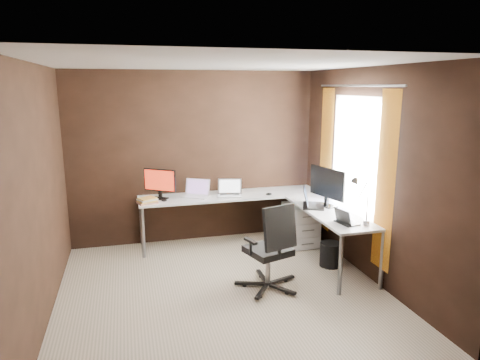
# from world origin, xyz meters

# --- Properties ---
(room) EXTENTS (3.60, 3.60, 2.50)m
(room) POSITION_xyz_m (0.34, 0.07, 1.28)
(room) COLOR #BDAA93
(room) RESTS_ON ground
(desk) EXTENTS (2.65, 2.25, 0.73)m
(desk) POSITION_xyz_m (0.84, 1.04, 0.68)
(desk) COLOR white
(desk) RESTS_ON ground
(drawer_pedestal) EXTENTS (0.42, 0.50, 0.60)m
(drawer_pedestal) POSITION_xyz_m (1.43, 1.15, 0.30)
(drawer_pedestal) COLOR white
(drawer_pedestal) RESTS_ON ground
(monitor_left) EXTENTS (0.41, 0.30, 0.42)m
(monitor_left) POSITION_xyz_m (-0.54, 1.53, 0.97)
(monitor_left) COLOR black
(monitor_left) RESTS_ON desk
(monitor_right) EXTENTS (0.22, 0.62, 0.52)m
(monitor_right) POSITION_xyz_m (1.53, 0.57, 1.02)
(monitor_right) COLOR black
(monitor_right) RESTS_ON desk
(laptop_white) EXTENTS (0.44, 0.40, 0.24)m
(laptop_white) POSITION_xyz_m (-0.03, 1.53, 0.78)
(laptop_white) COLOR white
(laptop_white) RESTS_ON desk
(laptop_silver) EXTENTS (0.40, 0.33, 0.23)m
(laptop_silver) POSITION_xyz_m (0.45, 1.47, 0.78)
(laptop_silver) COLOR silver
(laptop_silver) RESTS_ON desk
(laptop_black_big) EXTENTS (0.40, 0.46, 0.25)m
(laptop_black_big) POSITION_xyz_m (1.33, 0.63, 0.78)
(laptop_black_big) COLOR black
(laptop_black_big) RESTS_ON desk
(laptop_black_small) EXTENTS (0.23, 0.29, 0.18)m
(laptop_black_small) POSITION_xyz_m (1.42, -0.15, 0.77)
(laptop_black_small) COLOR black
(laptop_black_small) RESTS_ON desk
(book_stack) EXTENTS (0.29, 0.27, 0.08)m
(book_stack) POSITION_xyz_m (-0.73, 1.33, 0.77)
(book_stack) COLOR #A66F59
(book_stack) RESTS_ON desk
(mouse_left) EXTENTS (0.09, 0.07, 0.03)m
(mouse_left) POSITION_xyz_m (-0.50, 1.36, 0.75)
(mouse_left) COLOR black
(mouse_left) RESTS_ON desk
(mouse_corner) EXTENTS (0.10, 0.08, 0.04)m
(mouse_corner) POSITION_xyz_m (0.99, 1.32, 0.75)
(mouse_corner) COLOR black
(mouse_corner) RESTS_ON desk
(desk_lamp) EXTENTS (0.18, 0.21, 0.54)m
(desk_lamp) POSITION_xyz_m (1.56, -0.18, 1.07)
(desk_lamp) COLOR slate
(desk_lamp) RESTS_ON desk
(office_chair) EXTENTS (0.57, 0.60, 1.02)m
(office_chair) POSITION_xyz_m (0.54, -0.06, 0.30)
(office_chair) COLOR black
(office_chair) RESTS_ON ground
(wastebasket) EXTENTS (0.27, 0.27, 0.31)m
(wastebasket) POSITION_xyz_m (1.50, 0.33, 0.16)
(wastebasket) COLOR black
(wastebasket) RESTS_ON ground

